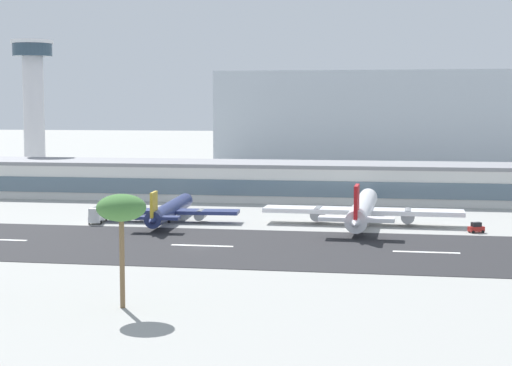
{
  "coord_description": "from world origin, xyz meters",
  "views": [
    {
      "loc": [
        35.96,
        -148.15,
        26.52
      ],
      "look_at": [
        4.53,
        37.3,
        8.77
      ],
      "focal_mm": 57.65,
      "sensor_mm": 36.0,
      "label": 1
    }
  ],
  "objects_px": {
    "service_baggage_tug_0": "(476,228)",
    "service_fuel_truck_1": "(98,214)",
    "terminal_building": "(293,181)",
    "distant_hotel_block": "(385,121)",
    "airliner_red_tail_gate_1": "(362,210)",
    "control_tower": "(33,98)",
    "airliner_gold_tail_gate_0": "(169,211)",
    "palm_tree_2": "(121,210)"
  },
  "relations": [
    {
      "from": "terminal_building",
      "to": "service_fuel_truck_1",
      "type": "relative_size",
      "value": 22.75
    },
    {
      "from": "airliner_red_tail_gate_1",
      "to": "service_baggage_tug_0",
      "type": "distance_m",
      "value": 25.08
    },
    {
      "from": "terminal_building",
      "to": "airliner_gold_tail_gate_0",
      "type": "xyz_separation_m",
      "value": [
        -22.12,
        -50.51,
        -2.52
      ]
    },
    {
      "from": "control_tower",
      "to": "airliner_red_tail_gate_1",
      "type": "height_order",
      "value": "control_tower"
    },
    {
      "from": "airliner_red_tail_gate_1",
      "to": "palm_tree_2",
      "type": "height_order",
      "value": "palm_tree_2"
    },
    {
      "from": "terminal_building",
      "to": "distant_hotel_block",
      "type": "relative_size",
      "value": 1.44
    },
    {
      "from": "distant_hotel_block",
      "to": "airliner_red_tail_gate_1",
      "type": "bearing_deg",
      "value": -90.87
    },
    {
      "from": "control_tower",
      "to": "service_baggage_tug_0",
      "type": "height_order",
      "value": "control_tower"
    },
    {
      "from": "control_tower",
      "to": "service_baggage_tug_0",
      "type": "xyz_separation_m",
      "value": [
        138.29,
        -87.75,
        -28.16
      ]
    },
    {
      "from": "terminal_building",
      "to": "distant_hotel_block",
      "type": "distance_m",
      "value": 121.76
    },
    {
      "from": "distant_hotel_block",
      "to": "airliner_gold_tail_gate_0",
      "type": "height_order",
      "value": "distant_hotel_block"
    },
    {
      "from": "terminal_building",
      "to": "service_baggage_tug_0",
      "type": "relative_size",
      "value": 55.92
    },
    {
      "from": "airliner_red_tail_gate_1",
      "to": "palm_tree_2",
      "type": "distance_m",
      "value": 86.03
    },
    {
      "from": "distant_hotel_block",
      "to": "palm_tree_2",
      "type": "distance_m",
      "value": 248.66
    },
    {
      "from": "distant_hotel_block",
      "to": "service_fuel_truck_1",
      "type": "bearing_deg",
      "value": -109.84
    },
    {
      "from": "control_tower",
      "to": "distant_hotel_block",
      "type": "xyz_separation_m",
      "value": [
        116.78,
        85.0,
        -8.92
      ]
    },
    {
      "from": "control_tower",
      "to": "service_baggage_tug_0",
      "type": "distance_m",
      "value": 166.19
    },
    {
      "from": "service_baggage_tug_0",
      "to": "service_fuel_truck_1",
      "type": "bearing_deg",
      "value": 154.83
    },
    {
      "from": "airliner_red_tail_gate_1",
      "to": "service_fuel_truck_1",
      "type": "relative_size",
      "value": 5.88
    },
    {
      "from": "terminal_building",
      "to": "palm_tree_2",
      "type": "relative_size",
      "value": 13.26
    },
    {
      "from": "distant_hotel_block",
      "to": "airliner_red_tail_gate_1",
      "type": "xyz_separation_m",
      "value": [
        -2.51,
        -165.91,
        -16.85
      ]
    },
    {
      "from": "airliner_gold_tail_gate_0",
      "to": "terminal_building",
      "type": "bearing_deg",
      "value": -27.26
    },
    {
      "from": "airliner_red_tail_gate_1",
      "to": "service_fuel_truck_1",
      "type": "xyz_separation_m",
      "value": [
        -59.48,
        -5.88,
        -1.41
      ]
    },
    {
      "from": "service_fuel_truck_1",
      "to": "palm_tree_2",
      "type": "distance_m",
      "value": 81.95
    },
    {
      "from": "control_tower",
      "to": "distant_hotel_block",
      "type": "relative_size",
      "value": 0.35
    },
    {
      "from": "control_tower",
      "to": "airliner_gold_tail_gate_0",
      "type": "xyz_separation_m",
      "value": [
        70.79,
        -83.96,
        -26.47
      ]
    },
    {
      "from": "terminal_building",
      "to": "airliner_gold_tail_gate_0",
      "type": "bearing_deg",
      "value": -113.65
    },
    {
      "from": "service_baggage_tug_0",
      "to": "service_fuel_truck_1",
      "type": "relative_size",
      "value": 0.41
    },
    {
      "from": "airliner_gold_tail_gate_0",
      "to": "palm_tree_2",
      "type": "xyz_separation_m",
      "value": [
        15.43,
        -77.71,
        10.3
      ]
    },
    {
      "from": "airliner_red_tail_gate_1",
      "to": "service_baggage_tug_0",
      "type": "relative_size",
      "value": 14.46
    },
    {
      "from": "terminal_building",
      "to": "palm_tree_2",
      "type": "height_order",
      "value": "palm_tree_2"
    },
    {
      "from": "service_fuel_truck_1",
      "to": "terminal_building",
      "type": "bearing_deg",
      "value": 136.13
    },
    {
      "from": "airliner_gold_tail_gate_0",
      "to": "airliner_red_tail_gate_1",
      "type": "relative_size",
      "value": 0.8
    },
    {
      "from": "service_baggage_tug_0",
      "to": "terminal_building",
      "type": "bearing_deg",
      "value": 105.38
    },
    {
      "from": "airliner_gold_tail_gate_0",
      "to": "airliner_red_tail_gate_1",
      "type": "height_order",
      "value": "airliner_red_tail_gate_1"
    },
    {
      "from": "airliner_red_tail_gate_1",
      "to": "service_baggage_tug_0",
      "type": "bearing_deg",
      "value": -104.65
    },
    {
      "from": "control_tower",
      "to": "service_fuel_truck_1",
      "type": "distance_m",
      "value": 106.18
    },
    {
      "from": "airliner_red_tail_gate_1",
      "to": "terminal_building",
      "type": "bearing_deg",
      "value": 25.48
    },
    {
      "from": "distant_hotel_block",
      "to": "airliner_red_tail_gate_1",
      "type": "relative_size",
      "value": 2.68
    },
    {
      "from": "distant_hotel_block",
      "to": "service_fuel_truck_1",
      "type": "relative_size",
      "value": 15.75
    },
    {
      "from": "airliner_gold_tail_gate_0",
      "to": "palm_tree_2",
      "type": "height_order",
      "value": "palm_tree_2"
    },
    {
      "from": "terminal_building",
      "to": "airliner_red_tail_gate_1",
      "type": "distance_m",
      "value": 52.09
    }
  ]
}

